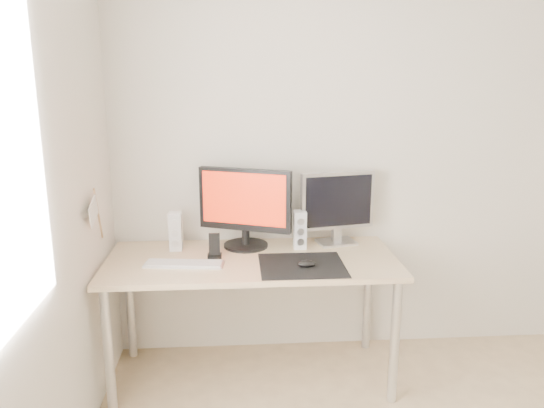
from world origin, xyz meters
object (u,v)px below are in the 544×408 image
second_monitor (337,204)px  phone_dock (215,250)px  keyboard (184,264)px  desk (252,271)px  mouse (307,264)px  speaker_right (300,230)px  main_monitor (245,205)px  speaker_left (176,231)px

second_monitor → phone_dock: 0.77m
keyboard → desk: bearing=13.1°
second_monitor → keyboard: size_ratio=1.04×
desk → phone_dock: size_ratio=11.57×
desk → phone_dock: bearing=172.3°
mouse → phone_dock: 0.52m
keyboard → phone_dock: (0.16, 0.11, 0.03)m
second_monitor → keyboard: second_monitor is taller
speaker_right → mouse: bearing=-90.5°
mouse → second_monitor: (0.23, 0.39, 0.22)m
speaker_right → phone_dock: bearing=-165.4°
mouse → main_monitor: (-0.31, 0.36, 0.23)m
second_monitor → keyboard: bearing=-160.6°
phone_dock → mouse: bearing=-21.8°
speaker_right → phone_dock: (-0.49, -0.13, -0.07)m
speaker_left → keyboard: size_ratio=0.51×
main_monitor → speaker_left: bearing=-177.6°
speaker_left → speaker_right: 0.72m
mouse → speaker_left: size_ratio=0.44×
speaker_left → speaker_right: size_ratio=1.00×
keyboard → main_monitor: bearing=40.0°
speaker_right → desk: bearing=-151.4°
main_monitor → second_monitor: (0.55, 0.03, -0.01)m
desk → second_monitor: (0.52, 0.23, 0.32)m
mouse → speaker_right: (0.00, 0.32, 0.09)m
main_monitor → keyboard: bearing=-140.0°
main_monitor → second_monitor: size_ratio=1.18×
speaker_left → desk: bearing=-22.4°
second_monitor → speaker_left: size_ratio=2.03×
desk → main_monitor: (-0.03, 0.19, 0.33)m
desk → main_monitor: main_monitor is taller
mouse → speaker_left: (-0.71, 0.34, 0.09)m
main_monitor → speaker_right: bearing=-7.1°
mouse → speaker_right: bearing=89.5°
keyboard → speaker_right: bearing=20.3°
mouse → main_monitor: size_ratio=0.18×
mouse → phone_dock: (-0.49, 0.19, 0.02)m
mouse → speaker_left: bearing=154.2°
phone_dock → desk: bearing=-7.7°
second_monitor → keyboard: (-0.88, -0.31, -0.23)m
speaker_right → keyboard: (-0.65, -0.24, -0.10)m
second_monitor → speaker_right: 0.27m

